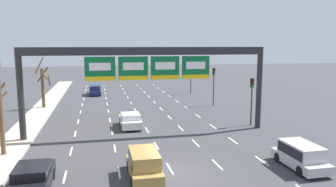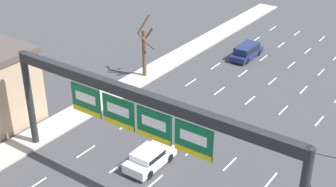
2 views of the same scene
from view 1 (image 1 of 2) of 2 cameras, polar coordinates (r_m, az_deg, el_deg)
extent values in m
plane|color=#3D3D3F|center=(21.10, 0.91, -13.89)|extent=(220.00, 220.00, 0.00)
cube|color=white|center=(21.66, -17.52, -13.68)|extent=(0.12, 2.00, 0.01)
cube|color=white|center=(26.35, -16.53, -9.62)|extent=(0.12, 2.00, 0.01)
cube|color=white|center=(31.14, -15.86, -6.79)|extent=(0.12, 2.00, 0.01)
cube|color=white|center=(35.98, -15.37, -4.72)|extent=(0.12, 2.00, 0.01)
cube|color=white|center=(40.86, -15.00, -3.14)|extent=(0.12, 2.00, 0.01)
cube|color=white|center=(45.77, -14.71, -1.90)|extent=(0.12, 2.00, 0.01)
cube|color=white|center=(50.69, -14.48, -0.90)|extent=(0.12, 2.00, 0.01)
cube|color=white|center=(55.63, -14.28, -0.08)|extent=(0.12, 2.00, 0.01)
cube|color=white|center=(60.58, -14.12, 0.61)|extent=(0.12, 2.00, 0.01)
cube|color=white|center=(65.54, -13.99, 1.19)|extent=(0.12, 2.00, 0.01)
cube|color=white|center=(21.59, -8.53, -13.45)|extent=(0.12, 2.00, 0.01)
cube|color=white|center=(26.29, -9.25, -9.41)|extent=(0.12, 2.00, 0.01)
cube|color=white|center=(31.08, -9.74, -6.61)|extent=(0.12, 2.00, 0.01)
cube|color=white|center=(35.93, -10.10, -4.56)|extent=(0.12, 2.00, 0.01)
cube|color=white|center=(40.82, -10.36, -3.00)|extent=(0.12, 2.00, 0.01)
cube|color=white|center=(45.73, -10.58, -1.78)|extent=(0.12, 2.00, 0.01)
cube|color=white|center=(50.66, -10.75, -0.79)|extent=(0.12, 2.00, 0.01)
cube|color=white|center=(55.60, -10.88, 0.02)|extent=(0.12, 2.00, 0.01)
cube|color=white|center=(60.55, -11.00, 0.70)|extent=(0.12, 2.00, 0.01)
cube|color=white|center=(65.51, -11.10, 1.28)|extent=(0.12, 2.00, 0.01)
cube|color=white|center=(22.01, 0.30, -12.91)|extent=(0.12, 2.00, 0.01)
cube|color=white|center=(26.63, -2.05, -9.07)|extent=(0.12, 2.00, 0.01)
cube|color=white|center=(31.38, -3.67, -6.36)|extent=(0.12, 2.00, 0.01)
cube|color=white|center=(36.19, -4.85, -4.37)|extent=(0.12, 2.00, 0.01)
cube|color=white|center=(41.04, -5.75, -2.84)|extent=(0.12, 2.00, 0.01)
cube|color=white|center=(45.93, -6.46, -1.64)|extent=(0.12, 2.00, 0.01)
cube|color=white|center=(50.84, -7.03, -0.67)|extent=(0.12, 2.00, 0.01)
cube|color=white|center=(55.77, -7.49, 0.13)|extent=(0.12, 2.00, 0.01)
cube|color=white|center=(60.70, -7.89, 0.80)|extent=(0.12, 2.00, 0.01)
cube|color=white|center=(65.65, -8.22, 1.37)|extent=(0.12, 2.00, 0.01)
cube|color=white|center=(22.90, 8.57, -12.13)|extent=(0.12, 2.00, 0.01)
cube|color=white|center=(27.38, 4.84, -8.60)|extent=(0.12, 2.00, 0.01)
cube|color=white|center=(32.01, 2.21, -6.05)|extent=(0.12, 2.00, 0.01)
cube|color=white|center=(36.74, 0.27, -4.14)|extent=(0.12, 2.00, 0.01)
cube|color=white|center=(41.53, -1.22, -2.67)|extent=(0.12, 2.00, 0.01)
cube|color=white|center=(46.37, -2.40, -1.50)|extent=(0.12, 2.00, 0.01)
cube|color=white|center=(51.23, -3.35, -0.55)|extent=(0.12, 2.00, 0.01)
cube|color=white|center=(56.12, -4.14, 0.23)|extent=(0.12, 2.00, 0.01)
cube|color=white|center=(61.03, -4.80, 0.89)|extent=(0.12, 2.00, 0.01)
cube|color=white|center=(65.96, -5.36, 1.45)|extent=(0.12, 2.00, 0.01)
cube|color=white|center=(24.22, 16.04, -11.22)|extent=(0.12, 2.00, 0.01)
cube|color=white|center=(28.49, 11.26, -8.05)|extent=(0.12, 2.00, 0.01)
cube|color=white|center=(32.96, 7.80, -5.69)|extent=(0.12, 2.00, 0.01)
cube|color=white|center=(37.57, 5.20, -3.89)|extent=(0.12, 2.00, 0.01)
cube|color=white|center=(42.27, 3.18, -2.48)|extent=(0.12, 2.00, 0.01)
cube|color=white|center=(47.03, 1.57, -1.35)|extent=(0.12, 2.00, 0.01)
cube|color=white|center=(51.83, 0.26, -0.43)|extent=(0.12, 2.00, 0.01)
cube|color=white|center=(56.67, -0.83, 0.34)|extent=(0.12, 2.00, 0.01)
cube|color=white|center=(61.54, -1.75, 0.98)|extent=(0.12, 2.00, 0.01)
cube|color=white|center=(66.42, -2.53, 1.53)|extent=(0.12, 2.00, 0.01)
cylinder|color=#232628|center=(29.57, -24.28, -0.27)|extent=(0.52, 0.52, 7.84)
cylinder|color=#232628|center=(32.62, 15.57, 0.93)|extent=(0.52, 0.52, 7.84)
cube|color=#232628|center=(28.95, -3.40, 7.39)|extent=(21.40, 0.60, 0.70)
cube|color=#0C6033|center=(28.34, -11.75, 4.23)|extent=(2.56, 0.08, 2.04)
cube|color=white|center=(28.28, -11.76, 4.60)|extent=(1.79, 0.02, 0.65)
cube|color=yellow|center=(28.36, -11.69, 2.54)|extent=(2.51, 0.02, 0.37)
cube|color=#0C6033|center=(28.50, -6.07, 4.39)|extent=(2.56, 0.08, 2.04)
cube|color=white|center=(28.44, -6.07, 4.75)|extent=(1.79, 0.02, 0.65)
cube|color=yellow|center=(28.52, -6.03, 2.70)|extent=(2.51, 0.02, 0.37)
cube|color=#0C6033|center=(28.93, -0.51, 4.49)|extent=(2.56, 0.08, 2.04)
cube|color=white|center=(28.88, -0.49, 4.85)|extent=(1.79, 0.02, 0.65)
cube|color=yellow|center=(28.96, -0.49, 2.84)|extent=(2.51, 0.02, 0.37)
cube|color=#0C6033|center=(29.63, 4.84, 4.56)|extent=(2.56, 0.08, 2.04)
cube|color=white|center=(29.57, 4.87, 4.91)|extent=(1.79, 0.02, 0.65)
cube|color=yellow|center=(29.65, 4.85, 2.94)|extent=(2.51, 0.02, 0.37)
cube|color=#A88947|center=(20.55, -4.20, -13.03)|extent=(1.80, 4.20, 0.61)
cube|color=#A88947|center=(20.25, -4.21, -11.15)|extent=(1.65, 2.94, 0.86)
cube|color=black|center=(20.25, -4.21, -11.15)|extent=(1.69, 2.71, 0.62)
cylinder|color=black|center=(21.69, -6.84, -12.38)|extent=(0.22, 0.66, 0.66)
cylinder|color=black|center=(21.89, -2.52, -12.13)|extent=(0.22, 0.66, 0.66)
cylinder|color=black|center=(19.37, -6.11, -15.00)|extent=(0.22, 0.66, 0.66)
cylinder|color=black|center=(19.58, -1.23, -14.68)|extent=(0.22, 0.66, 0.66)
cube|color=#B7B7BC|center=(23.63, 22.05, -10.77)|extent=(1.87, 4.31, 0.58)
cube|color=#B7B7BC|center=(23.37, 22.21, -9.11)|extent=(1.72, 3.01, 0.87)
cube|color=black|center=(23.37, 22.21, -9.11)|extent=(1.76, 2.77, 0.63)
cylinder|color=black|center=(24.26, 18.61, -10.49)|extent=(0.22, 0.66, 0.66)
cylinder|color=black|center=(25.14, 21.98, -9.99)|extent=(0.22, 0.66, 0.66)
cylinder|color=black|center=(22.23, 22.08, -12.44)|extent=(0.22, 0.66, 0.66)
cylinder|color=black|center=(23.18, 25.62, -11.79)|extent=(0.22, 0.66, 0.66)
cube|color=#19234C|center=(54.50, -12.57, 0.33)|extent=(1.81, 4.85, 0.59)
cube|color=#19234C|center=(54.36, -12.60, 1.03)|extent=(1.66, 3.40, 0.76)
cube|color=black|center=(54.36, -12.60, 1.03)|extent=(1.70, 3.12, 0.55)
cylinder|color=black|center=(55.98, -13.39, 0.34)|extent=(0.22, 0.66, 0.66)
cylinder|color=black|center=(55.96, -11.73, 0.39)|extent=(0.22, 0.66, 0.66)
cylinder|color=black|center=(53.09, -13.45, -0.10)|extent=(0.22, 0.66, 0.66)
cylinder|color=black|center=(53.08, -11.69, -0.04)|extent=(0.22, 0.66, 0.66)
cube|color=black|center=(20.36, -22.42, -13.68)|extent=(1.90, 4.35, 0.74)
cube|color=black|center=(19.90, -22.66, -12.26)|extent=(1.75, 2.26, 0.53)
cube|color=black|center=(19.90, -22.66, -12.26)|extent=(1.78, 2.08, 0.38)
cylinder|color=black|center=(21.81, -24.05, -12.96)|extent=(0.22, 0.66, 0.66)
cylinder|color=black|center=(21.52, -19.45, -13.00)|extent=(0.22, 0.66, 0.66)
cube|color=silver|center=(32.46, -6.58, -4.89)|extent=(1.92, 4.16, 0.71)
cube|color=silver|center=(32.08, -6.55, -3.93)|extent=(1.77, 2.16, 0.50)
cube|color=black|center=(32.08, -6.55, -3.93)|extent=(1.80, 1.99, 0.36)
cylinder|color=black|center=(33.65, -8.27, -4.84)|extent=(0.22, 0.66, 0.66)
cylinder|color=black|center=(33.81, -5.31, -4.73)|extent=(0.22, 0.66, 0.66)
cylinder|color=black|center=(31.24, -7.94, -5.88)|extent=(0.22, 0.66, 0.66)
cylinder|color=black|center=(31.40, -4.75, -5.75)|extent=(0.22, 0.66, 0.66)
cylinder|color=black|center=(33.88, 14.31, -2.17)|extent=(0.12, 0.12, 3.85)
cube|color=black|center=(33.53, 14.46, 1.82)|extent=(0.30, 0.24, 0.90)
sphere|color=#3D0E0C|center=(33.38, 14.57, 2.31)|extent=(0.20, 0.20, 0.20)
sphere|color=#412F0C|center=(33.42, 14.56, 1.79)|extent=(0.20, 0.20, 0.20)
sphere|color=green|center=(33.45, 14.54, 1.28)|extent=(0.20, 0.20, 0.20)
cylinder|color=black|center=(54.04, 4.00, 1.92)|extent=(0.12, 0.12, 3.76)
cube|color=black|center=(53.82, 4.03, 4.38)|extent=(0.30, 0.24, 0.90)
sphere|color=#3D0E0C|center=(53.68, 4.07, 4.69)|extent=(0.20, 0.20, 0.20)
sphere|color=gold|center=(53.70, 4.07, 4.37)|extent=(0.20, 0.20, 0.20)
sphere|color=#0E3515|center=(53.72, 4.06, 4.05)|extent=(0.20, 0.20, 0.20)
cylinder|color=black|center=(43.62, 7.93, 0.53)|extent=(0.12, 0.12, 4.12)
cube|color=black|center=(43.34, 8.00, 3.82)|extent=(0.30, 0.24, 0.90)
sphere|color=#3D0E0C|center=(43.20, 8.07, 4.20)|extent=(0.20, 0.20, 0.20)
sphere|color=#412F0C|center=(43.22, 8.06, 3.80)|extent=(0.20, 0.20, 0.20)
sphere|color=green|center=(43.25, 8.05, 3.41)|extent=(0.20, 0.20, 0.20)
cylinder|color=brown|center=(44.32, -20.95, 0.89)|extent=(0.40, 0.40, 4.92)
cylinder|color=brown|center=(44.13, -20.02, 2.16)|extent=(0.25, 1.67, 1.42)
cylinder|color=brown|center=(44.58, -21.51, 4.56)|extent=(1.16, 0.96, 2.09)
cylinder|color=brown|center=(44.80, -20.98, 3.12)|extent=(1.46, 0.24, 1.95)
cylinder|color=brown|center=(43.78, -20.81, 2.97)|extent=(0.90, 0.72, 1.17)
cylinder|color=brown|center=(26.39, -27.07, -3.77)|extent=(0.34, 0.34, 5.42)
camera|label=2|loc=(25.64, 58.09, 34.11)|focal=50.00mm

